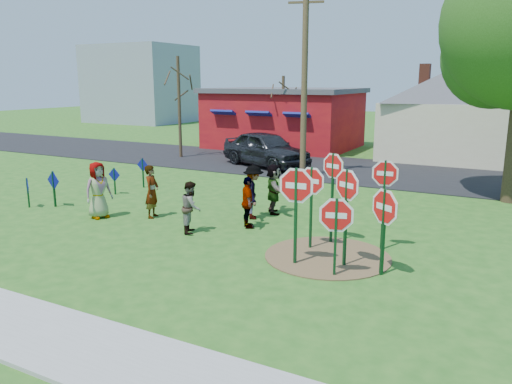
% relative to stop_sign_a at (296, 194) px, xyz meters
% --- Properties ---
extents(ground, '(120.00, 120.00, 0.00)m').
position_rel_stop_sign_a_xyz_m(ground, '(-3.96, 1.85, -1.75)').
color(ground, '#245B1A').
rests_on(ground, ground).
extents(road, '(120.00, 7.50, 0.04)m').
position_rel_stop_sign_a_xyz_m(road, '(-3.96, 13.35, -1.73)').
color(road, black).
rests_on(road, ground).
extents(dirt_patch, '(3.20, 3.20, 0.03)m').
position_rel_stop_sign_a_xyz_m(dirt_patch, '(0.54, 0.85, -1.73)').
color(dirt_patch, brown).
rests_on(dirt_patch, ground).
extents(red_building, '(9.40, 7.69, 3.90)m').
position_rel_stop_sign_a_xyz_m(red_building, '(-9.46, 19.84, 0.22)').
color(red_building, maroon).
rests_on(red_building, ground).
extents(cream_house, '(9.40, 9.40, 6.50)m').
position_rel_stop_sign_a_xyz_m(cream_house, '(1.54, 19.85, 1.18)').
color(cream_house, beige).
rests_on(cream_house, ground).
extents(distant_building, '(10.00, 8.00, 8.00)m').
position_rel_stop_sign_a_xyz_m(distant_building, '(-31.96, 31.85, 2.25)').
color(distant_building, '#8C939E').
rests_on(distant_building, ground).
extents(stop_sign_a, '(1.16, 0.13, 2.54)m').
position_rel_stop_sign_a_xyz_m(stop_sign_a, '(0.00, 0.00, 0.00)').
color(stop_sign_a, '#103D1C').
rests_on(stop_sign_a, ground).
extents(stop_sign_b, '(0.89, 0.35, 2.63)m').
position_rel_stop_sign_a_xyz_m(stop_sign_b, '(0.22, 1.97, 0.16)').
color(stop_sign_b, '#103D1C').
rests_on(stop_sign_b, ground).
extents(stop_sign_c, '(0.91, 0.49, 2.52)m').
position_rel_stop_sign_a_xyz_m(stop_sign_c, '(1.11, 0.43, 0.01)').
color(stop_sign_c, '#103D1C').
rests_on(stop_sign_c, ground).
extents(stop_sign_d, '(0.93, 0.11, 2.52)m').
position_rel_stop_sign_a_xyz_m(stop_sign_d, '(1.60, 2.04, 0.09)').
color(stop_sign_d, '#103D1C').
rests_on(stop_sign_d, ground).
extents(stop_sign_e, '(1.04, 0.29, 1.98)m').
position_rel_stop_sign_a_xyz_m(stop_sign_e, '(1.11, -0.27, -0.43)').
color(stop_sign_e, '#103D1C').
rests_on(stop_sign_e, ground).
extents(stop_sign_f, '(0.93, 0.66, 2.18)m').
position_rel_stop_sign_a_xyz_m(stop_sign_f, '(2.04, 0.29, -0.25)').
color(stop_sign_f, '#103D1C').
rests_on(stop_sign_f, ground).
extents(stop_sign_g, '(0.98, 0.12, 2.34)m').
position_rel_stop_sign_a_xyz_m(stop_sign_g, '(-0.10, 1.25, -0.12)').
color(stop_sign_g, '#103D1C').
rests_on(stop_sign_g, ground).
extents(blue_diamond_a, '(0.52, 0.31, 1.07)m').
position_rel_stop_sign_a_xyz_m(blue_diamond_a, '(-10.54, 0.70, -1.09)').
color(blue_diamond_a, '#103D1C').
rests_on(blue_diamond_a, ground).
extents(blue_diamond_b, '(0.68, 0.11, 1.29)m').
position_rel_stop_sign_a_xyz_m(blue_diamond_b, '(-9.82, 1.21, -0.95)').
color(blue_diamond_b, '#103D1C').
rests_on(blue_diamond_b, ground).
extents(blue_diamond_c, '(0.56, 0.05, 1.07)m').
position_rel_stop_sign_a_xyz_m(blue_diamond_c, '(-9.33, 3.70, -1.09)').
color(blue_diamond_c, '#103D1C').
rests_on(blue_diamond_c, ground).
extents(blue_diamond_d, '(0.58, 0.06, 1.25)m').
position_rel_stop_sign_a_xyz_m(blue_diamond_d, '(-9.20, 5.23, -0.97)').
color(blue_diamond_d, '#103D1C').
rests_on(blue_diamond_d, ground).
extents(person_a, '(0.83, 1.04, 1.85)m').
position_rel_stop_sign_a_xyz_m(person_a, '(-7.34, 0.88, -0.82)').
color(person_a, '#3C497F').
rests_on(person_a, ground).
extents(person_b, '(0.56, 0.72, 1.73)m').
position_rel_stop_sign_a_xyz_m(person_b, '(-5.83, 1.73, -0.88)').
color(person_b, '#21756B').
rests_on(person_b, ground).
extents(person_c, '(0.86, 0.93, 1.53)m').
position_rel_stop_sign_a_xyz_m(person_c, '(-3.75, 0.97, -0.98)').
color(person_c, brown).
rests_on(person_c, ground).
extents(person_d, '(1.11, 1.30, 1.75)m').
position_rel_stop_sign_a_xyz_m(person_d, '(-2.85, 3.16, -0.87)').
color(person_d, '#37373C').
rests_on(person_d, ground).
extents(person_e, '(0.88, 0.97, 1.58)m').
position_rel_stop_sign_a_xyz_m(person_e, '(-2.50, 2.14, -0.96)').
color(person_e, '#44264F').
rests_on(person_e, ground).
extents(person_f, '(1.28, 1.58, 1.69)m').
position_rel_stop_sign_a_xyz_m(person_f, '(-2.56, 4.05, -0.90)').
color(person_f, '#1E4830').
rests_on(person_f, ground).
extents(suv, '(5.70, 4.03, 1.80)m').
position_rel_stop_sign_a_xyz_m(suv, '(-6.99, 12.22, -0.81)').
color(suv, '#2B2A2F').
rests_on(suv, road).
extents(utility_pole, '(2.10, 0.69, 8.78)m').
position_rel_stop_sign_a_xyz_m(utility_pole, '(-4.23, 10.56, 2.87)').
color(utility_pole, '#4C3823').
rests_on(utility_pole, ground).
extents(bare_tree_west, '(1.80, 1.80, 5.73)m').
position_rel_stop_sign_a_xyz_m(bare_tree_west, '(-12.81, 12.76, 1.96)').
color(bare_tree_west, '#382819').
rests_on(bare_tree_west, ground).
extents(bare_tree_east, '(1.80, 1.80, 4.66)m').
position_rel_stop_sign_a_xyz_m(bare_tree_east, '(-8.05, 16.57, 1.27)').
color(bare_tree_east, '#382819').
rests_on(bare_tree_east, ground).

